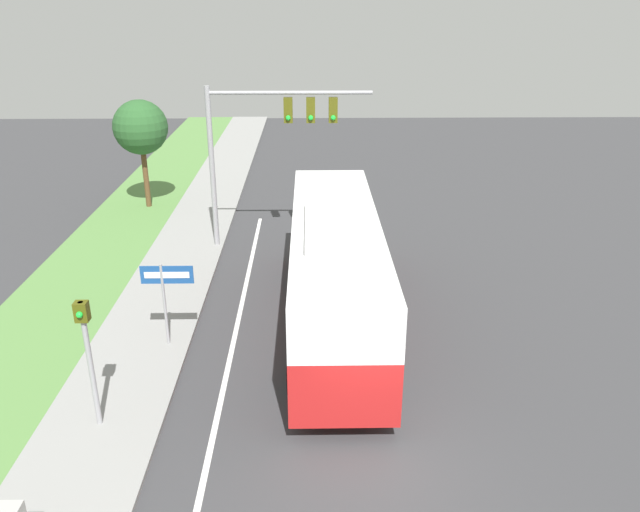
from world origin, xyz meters
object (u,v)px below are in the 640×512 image
object	(u,v)px
street_sign	(166,288)
bus	(335,265)
pedestrian_signal	(87,345)
signal_gantry	(267,132)

from	to	relation	value
street_sign	bus	bearing A→B (deg)	14.00
bus	pedestrian_signal	xyz separation A→B (m)	(-5.56, -4.69, 0.18)
pedestrian_signal	bus	bearing A→B (deg)	40.18
bus	street_sign	world-z (taller)	bus
signal_gantry	pedestrian_signal	xyz separation A→B (m)	(-3.27, -11.15, -2.38)
bus	street_sign	xyz separation A→B (m)	(-4.63, -1.16, -0.15)
signal_gantry	street_sign	world-z (taller)	signal_gantry
bus	signal_gantry	bearing A→B (deg)	109.50
street_sign	pedestrian_signal	bearing A→B (deg)	-104.63
bus	pedestrian_signal	distance (m)	7.28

